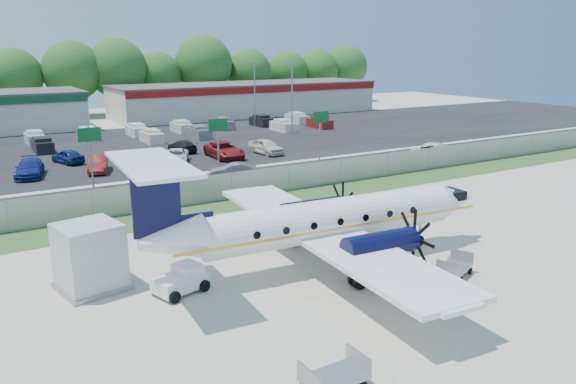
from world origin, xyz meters
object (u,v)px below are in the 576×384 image
aircraft (325,220)px  pushback_tug (182,280)px  service_container (90,259)px  baggage_cart_near (334,376)px  baggage_cart_far (455,267)px

aircraft → pushback_tug: bearing=175.3°
aircraft → pushback_tug: size_ratio=7.67×
pushback_tug → service_container: bearing=143.7°
pushback_tug → baggage_cart_near: bearing=-81.5°
aircraft → service_container: 11.46m
baggage_cart_near → baggage_cart_far: 11.63m
aircraft → baggage_cart_far: aircraft is taller
baggage_cart_near → service_container: (-4.93, 12.41, 0.95)m
pushback_tug → service_container: 4.36m
pushback_tug → baggage_cart_far: 13.21m
baggage_cart_near → service_container: bearing=111.6°
baggage_cart_far → aircraft: bearing=135.0°
baggage_cart_near → pushback_tug: bearing=98.5°
pushback_tug → baggage_cart_far: size_ratio=1.15×
aircraft → baggage_cart_near: (-6.05, -9.26, -1.88)m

